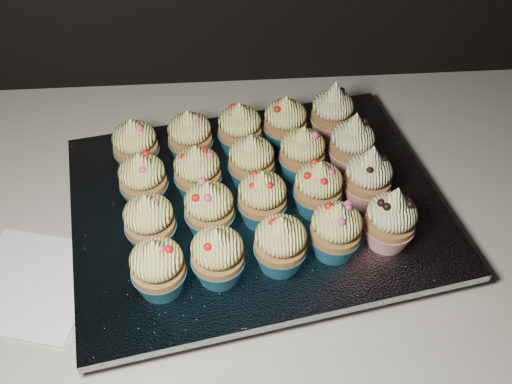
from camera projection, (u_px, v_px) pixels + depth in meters
cabinet at (275, 361)px, 1.15m from camera, size 2.40×0.60×0.86m
worktop at (282, 210)px, 0.83m from camera, size 2.44×0.64×0.04m
napkin at (32, 284)px, 0.71m from camera, size 0.19×0.19×0.00m
baking_tray at (256, 212)px, 0.78m from camera, size 0.50×0.41×0.02m
foil_lining at (256, 203)px, 0.77m from camera, size 0.54×0.46×0.01m
cupcake_0 at (158, 267)px, 0.64m from camera, size 0.06×0.06×0.08m
cupcake_1 at (218, 256)px, 0.65m from camera, size 0.06×0.06×0.08m
cupcake_2 at (280, 244)px, 0.66m from camera, size 0.06×0.06×0.08m
cupcake_3 at (336, 230)px, 0.68m from camera, size 0.06×0.06×0.08m
cupcake_4 at (391, 220)px, 0.69m from camera, size 0.06×0.06×0.10m
cupcake_5 at (150, 222)px, 0.69m from camera, size 0.06×0.06×0.08m
cupcake_6 at (209, 209)px, 0.70m from camera, size 0.06×0.06×0.08m
cupcake_7 at (262, 198)px, 0.72m from camera, size 0.06×0.06×0.08m
cupcake_8 at (318, 188)px, 0.73m from camera, size 0.06×0.06×0.08m
cupcake_9 at (368, 178)px, 0.74m from camera, size 0.06×0.06×0.10m
cupcake_10 at (143, 180)px, 0.74m from camera, size 0.06×0.06×0.08m
cupcake_11 at (198, 172)px, 0.75m from camera, size 0.06×0.06×0.08m
cupcake_12 at (251, 162)px, 0.76m from camera, size 0.06×0.06×0.08m
cupcake_13 at (302, 153)px, 0.78m from camera, size 0.06×0.06×0.08m
cupcake_14 at (352, 144)px, 0.78m from camera, size 0.06×0.06×0.10m
cupcake_15 at (135, 146)px, 0.79m from camera, size 0.06×0.06×0.08m
cupcake_16 at (190, 137)px, 0.80m from camera, size 0.06×0.06×0.08m
cupcake_17 at (240, 129)px, 0.81m from camera, size 0.06×0.06×0.08m
cupcake_18 at (285, 123)px, 0.82m from camera, size 0.06×0.06×0.08m
cupcake_19 at (332, 113)px, 0.83m from camera, size 0.06×0.06×0.10m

